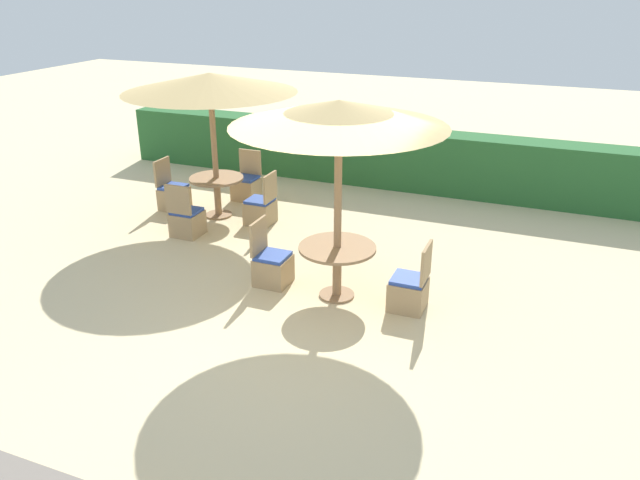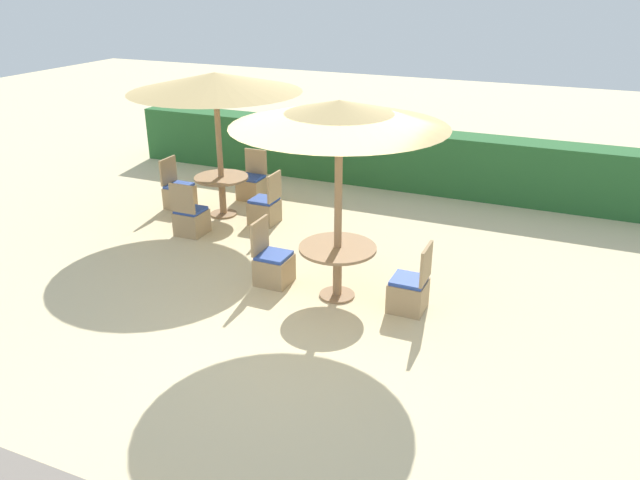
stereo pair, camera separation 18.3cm
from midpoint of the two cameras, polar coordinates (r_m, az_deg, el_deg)
ground_plane at (r=7.92m, az=-2.31°, el=-7.60°), size 40.00×40.00×0.00m
hedge_row at (r=12.76m, az=8.38°, el=7.23°), size 13.00×0.70×1.17m
parasol_back_left at (r=10.88m, az=-10.54°, el=13.93°), size 2.94×2.94×2.53m
round_table_back_left at (r=11.31m, az=-9.87°, el=4.82°), size 0.96×0.96×0.72m
patio_chair_back_left_west at (r=11.92m, az=-13.70°, el=4.01°), size 0.46×0.46×0.93m
patio_chair_back_left_south at (r=10.63m, az=-12.57°, el=1.75°), size 0.46×0.46×0.93m
patio_chair_back_left_north at (r=12.20m, az=-7.16°, el=4.94°), size 0.46×0.46×0.93m
patio_chair_back_left_east at (r=10.93m, az=-5.89°, el=2.81°), size 0.46×0.46×0.93m
parasol_center at (r=7.68m, az=1.05°, el=11.43°), size 2.71×2.71×2.66m
round_table_center at (r=8.29m, az=0.95°, el=-1.63°), size 1.03×1.03×0.73m
patio_chair_center_west at (r=8.80m, az=-5.02°, el=-2.41°), size 0.46×0.46×0.93m
patio_chair_center_east at (r=8.19m, az=7.55°, el=-4.59°), size 0.46×0.46×0.93m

